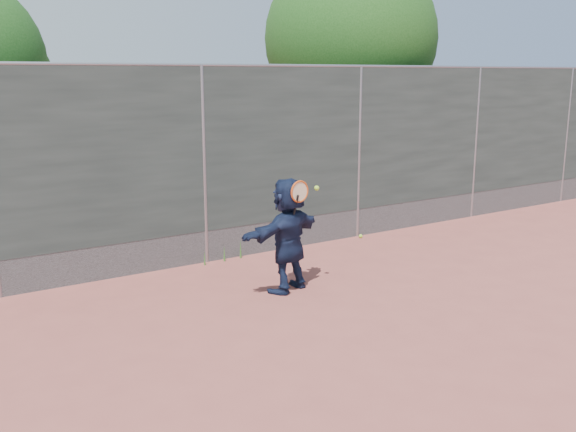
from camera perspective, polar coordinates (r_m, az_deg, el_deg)
ground at (r=7.31m, az=5.02°, el=-10.70°), size 80.00×80.00×0.00m
player at (r=8.56m, az=-0.00°, el=-1.68°), size 1.50×0.87×1.54m
ball_ground at (r=11.54m, az=6.47°, el=-1.79°), size 0.07×0.07×0.07m
fence at (r=9.80m, az=-7.49°, el=4.85°), size 20.00×0.06×3.03m
swing_action at (r=8.32m, az=1.17°, el=2.10°), size 0.50×0.16×0.51m
tree_right at (r=14.14m, az=6.04°, el=14.97°), size 3.78×3.60×5.39m
weed_clump at (r=10.11m, az=-5.47°, el=-3.25°), size 0.68×0.07×0.30m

